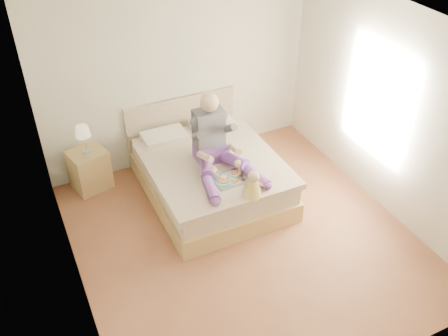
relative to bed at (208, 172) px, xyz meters
name	(u,v)px	position (x,y,z in m)	size (l,w,h in m)	color
room	(253,135)	(0.08, -1.08, 1.19)	(4.02, 4.22, 2.71)	brown
bed	(208,172)	(0.00, 0.00, 0.00)	(1.70, 2.18, 1.00)	#A8884E
nightstand	(90,169)	(-1.47, 0.80, -0.02)	(0.57, 0.53, 0.59)	#A8884E
lamp	(83,133)	(-1.47, 0.78, 0.59)	(0.20, 0.20, 0.42)	#B9BCC0
adult	(215,145)	(0.01, -0.23, 0.58)	(0.82, 1.16, 0.97)	#5D3380
tray	(229,178)	(0.02, -0.62, 0.32)	(0.44, 0.35, 0.12)	#B9BCC0
baby	(253,186)	(0.14, -1.03, 0.44)	(0.26, 0.32, 0.35)	#EACC4A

